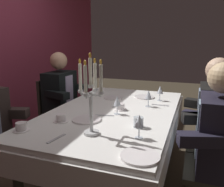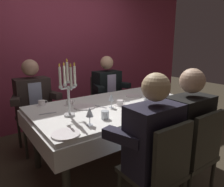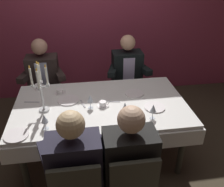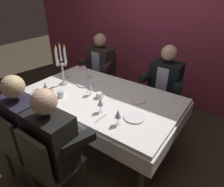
{
  "view_description": "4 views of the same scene",
  "coord_description": "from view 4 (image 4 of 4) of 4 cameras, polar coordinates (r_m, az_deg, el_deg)",
  "views": [
    {
      "loc": [
        -2.0,
        -0.7,
        1.38
      ],
      "look_at": [
        0.14,
        0.07,
        0.86
      ],
      "focal_mm": 37.66,
      "sensor_mm": 36.0,
      "label": 1
    },
    {
      "loc": [
        -1.41,
        -1.89,
        1.45
      ],
      "look_at": [
        -0.01,
        0.06,
        0.86
      ],
      "focal_mm": 33.55,
      "sensor_mm": 36.0,
      "label": 2
    },
    {
      "loc": [
        -0.2,
        -2.29,
        2.18
      ],
      "look_at": [
        0.13,
        0.0,
        0.86
      ],
      "focal_mm": 39.1,
      "sensor_mm": 36.0,
      "label": 3
    },
    {
      "loc": [
        1.33,
        -1.63,
        1.93
      ],
      "look_at": [
        0.13,
        0.05,
        0.78
      ],
      "focal_mm": 31.33,
      "sensor_mm": 36.0,
      "label": 4
    }
  ],
  "objects": [
    {
      "name": "coffee_cup_1",
      "position": [
        3.15,
        -8.33,
        7.19
      ],
      "size": [
        0.13,
        0.12,
        0.06
      ],
      "color": "white",
      "rests_on": "dining_table"
    },
    {
      "name": "seated_diner_0",
      "position": [
        3.45,
        -3.25,
        8.89
      ],
      "size": [
        0.63,
        0.48,
        1.24
      ],
      "color": "#302F25",
      "rests_on": "ground_plane"
    },
    {
      "name": "candelabra",
      "position": [
        2.66,
        -14.4,
        7.92
      ],
      "size": [
        0.19,
        0.19,
        0.56
      ],
      "color": "silver",
      "rests_on": "dining_table"
    },
    {
      "name": "coffee_cup_2",
      "position": [
        2.87,
        -6.7,
        5.03
      ],
      "size": [
        0.13,
        0.12,
        0.06
      ],
      "color": "white",
      "rests_on": "dining_table"
    },
    {
      "name": "back_wall",
      "position": [
        3.59,
        14.19,
        19.1
      ],
      "size": [
        6.0,
        0.12,
        2.7
      ],
      "primitive_type": "cube",
      "color": "#92324A",
      "rests_on": "ground_plane"
    },
    {
      "name": "seated_diner_1",
      "position": [
        2.15,
        -24.71,
        -7.71
      ],
      "size": [
        0.63,
        0.48,
        1.24
      ],
      "color": "#302F25",
      "rests_on": "ground_plane"
    },
    {
      "name": "coffee_cup_0",
      "position": [
        2.35,
        -3.74,
        -0.56
      ],
      "size": [
        0.13,
        0.12,
        0.06
      ],
      "color": "white",
      "rests_on": "dining_table"
    },
    {
      "name": "dining_table",
      "position": [
        2.48,
        -3.11,
        -2.79
      ],
      "size": [
        1.94,
        1.14,
        0.74
      ],
      "color": "white",
      "rests_on": "ground_plane"
    },
    {
      "name": "dinner_plate_3",
      "position": [
        2.7,
        -7.67,
        2.87
      ],
      "size": [
        0.24,
        0.24,
        0.01
      ],
      "primitive_type": "cylinder",
      "color": "white",
      "rests_on": "dining_table"
    },
    {
      "name": "wine_glass_3",
      "position": [
        2.51,
        -18.82,
        2.19
      ],
      "size": [
        0.07,
        0.07,
        0.16
      ],
      "color": "silver",
      "rests_on": "dining_table"
    },
    {
      "name": "fork_0",
      "position": [
        2.54,
        -6.42,
        1.11
      ],
      "size": [
        0.06,
        0.17,
        0.01
      ],
      "primitive_type": "cube",
      "rotation": [
        0.0,
        0.0,
        1.84
      ],
      "color": "#B7B7BC",
      "rests_on": "dining_table"
    },
    {
      "name": "dinner_plate_0",
      "position": [
        2.33,
        7.31,
        -1.68
      ],
      "size": [
        0.22,
        0.22,
        0.01
      ],
      "primitive_type": "cylinder",
      "color": "white",
      "rests_on": "dining_table"
    },
    {
      "name": "seated_diner_3",
      "position": [
        2.91,
        15.31,
        3.87
      ],
      "size": [
        0.63,
        0.48,
        1.24
      ],
      "color": "#302F25",
      "rests_on": "ground_plane"
    },
    {
      "name": "dinner_plate_1",
      "position": [
        2.03,
        6.6,
        -6.82
      ],
      "size": [
        0.23,
        0.23,
        0.01
      ],
      "primitive_type": "cylinder",
      "color": "white",
      "rests_on": "dining_table"
    },
    {
      "name": "ground_plane",
      "position": [
        2.85,
        -2.77,
        -13.42
      ],
      "size": [
        12.0,
        12.0,
        0.0
      ],
      "primitive_type": "plane",
      "color": "#3F3526"
    },
    {
      "name": "seated_diner_2",
      "position": [
        1.84,
        -17.31,
        -12.98
      ],
      "size": [
        0.63,
        0.48,
        1.24
      ],
      "color": "#302F25",
      "rests_on": "ground_plane"
    },
    {
      "name": "wine_glass_2",
      "position": [
        1.87,
        1.77,
        -6.01
      ],
      "size": [
        0.07,
        0.07,
        0.16
      ],
      "color": "silver",
      "rests_on": "dining_table"
    },
    {
      "name": "dinner_plate_2",
      "position": [
        2.72,
        -22.89,
        0.97
      ],
      "size": [
        0.23,
        0.23,
        0.01
      ],
      "primitive_type": "cylinder",
      "color": "white",
      "rests_on": "dining_table"
    },
    {
      "name": "fork_1",
      "position": [
        2.35,
        -0.29,
        -1.13
      ],
      "size": [
        0.17,
        0.04,
        0.01
      ],
      "primitive_type": "cube",
      "rotation": [
        0.0,
        0.0,
        -0.15
      ],
      "color": "#B7B7BC",
      "rests_on": "dining_table"
    },
    {
      "name": "fork_2",
      "position": [
        2.0,
        -3.36,
        -7.3
      ],
      "size": [
        0.02,
        0.17,
        0.01
      ],
      "primitive_type": "cube",
      "rotation": [
        0.0,
        0.0,
        1.54
      ],
      "color": "#B7B7BC",
      "rests_on": "dining_table"
    },
    {
      "name": "wine_glass_0",
      "position": [
        2.05,
        -3.4,
        -2.51
      ],
      "size": [
        0.07,
        0.07,
        0.16
      ],
      "color": "silver",
      "rests_on": "dining_table"
    },
    {
      "name": "wine_glass_1",
      "position": [
        2.38,
        -6.52,
        2.15
      ],
      "size": [
        0.07,
        0.07,
        0.16
      ],
      "color": "silver",
      "rests_on": "dining_table"
    },
    {
      "name": "water_tumbler_0",
      "position": [
        2.43,
        -14.81,
        -0.16
      ],
      "size": [
        0.08,
        0.08,
        0.08
      ],
      "primitive_type": "cylinder",
      "color": "silver",
      "rests_on": "dining_table"
    },
    {
      "name": "fork_3",
      "position": [
        2.98,
        -13.11,
        4.94
      ],
      "size": [
        0.17,
        0.05,
        0.01
      ],
      "primitive_type": "cube",
      "rotation": [
        0.0,
        0.0,
        -0.17
      ],
      "color": "#B7B7BC",
      "rests_on": "dining_table"
    }
  ]
}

